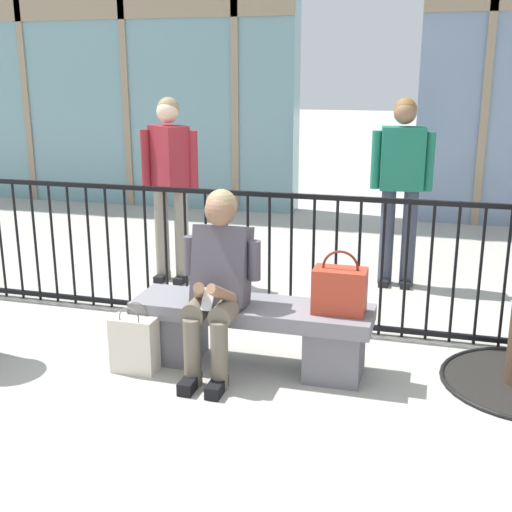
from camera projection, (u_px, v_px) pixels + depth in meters
name	position (u px, v px, depth m)	size (l,w,h in m)	color
ground_plane	(252.00, 366.00, 4.49)	(60.00, 60.00, 0.00)	#B2ADA3
stone_bench	(252.00, 329.00, 4.41)	(1.60, 0.44, 0.45)	slate
seated_person_with_phone	(218.00, 278.00, 4.24)	(0.52, 0.66, 1.21)	#6B6051
handbag_on_bench	(340.00, 290.00, 4.16)	(0.33, 0.20, 0.41)	#B23823
shopping_bag	(134.00, 344.00, 4.36)	(0.30, 0.16, 0.47)	beige
bystander_at_railing	(170.00, 176.00, 6.06)	(0.55, 0.40, 1.71)	gray
bystander_further_back	(401.00, 178.00, 5.93)	(0.55, 0.28, 1.71)	#383D4C
plaza_railing	(280.00, 259.00, 5.08)	(9.17, 0.04, 1.06)	black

